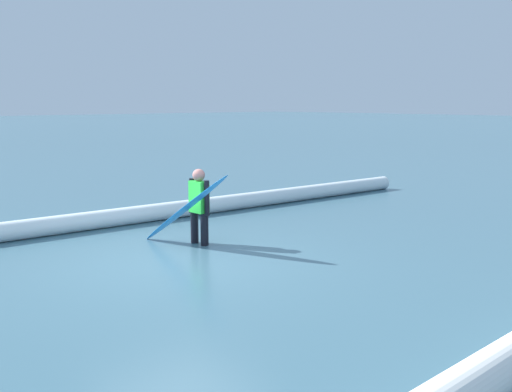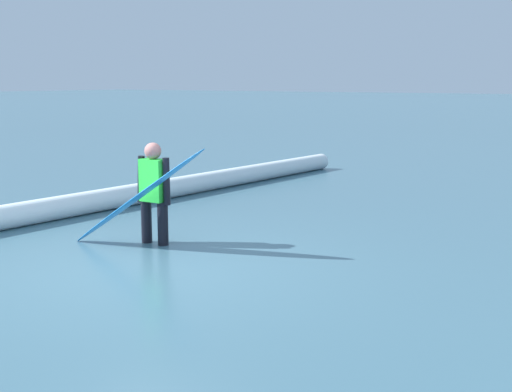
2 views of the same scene
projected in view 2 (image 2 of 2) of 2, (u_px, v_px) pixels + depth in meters
ground_plane at (140, 268)px, 7.97m from camera, size 197.98×197.98×0.00m
surfer at (154, 188)px, 9.01m from camera, size 0.22×0.54×1.34m
surfboard at (138, 197)px, 8.76m from camera, size 0.59×2.00×1.36m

